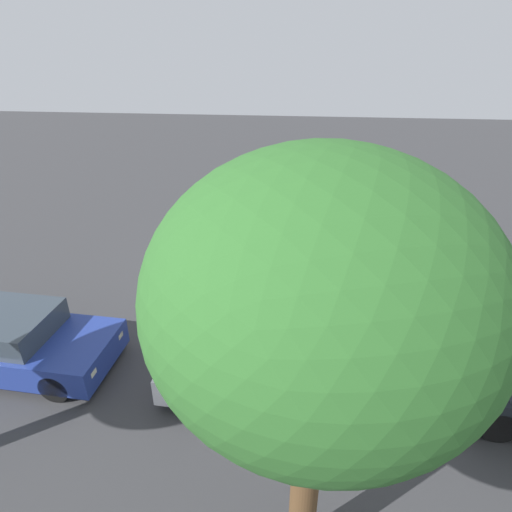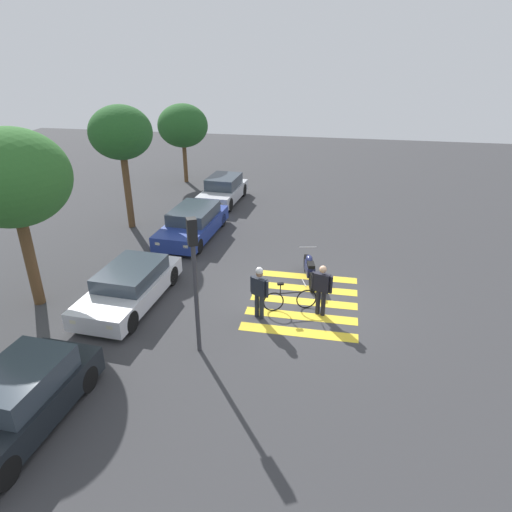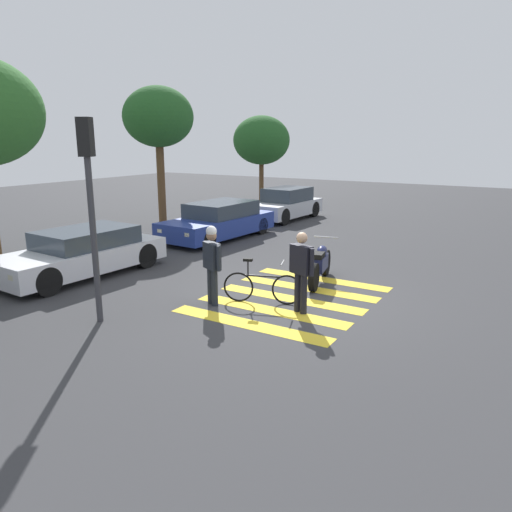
% 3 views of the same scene
% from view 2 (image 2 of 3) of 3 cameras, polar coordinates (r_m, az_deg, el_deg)
% --- Properties ---
extents(ground_plane, '(60.00, 60.00, 0.00)m').
position_cam_2_polar(ground_plane, '(15.14, 6.01, -5.74)').
color(ground_plane, '#38383A').
extents(police_motorcycle, '(2.12, 0.75, 1.06)m').
position_cam_2_polar(police_motorcycle, '(16.23, 6.77, -1.65)').
color(police_motorcycle, black).
rests_on(police_motorcycle, ground_plane).
extents(leaning_bicycle, '(0.69, 1.66, 1.00)m').
position_cam_2_polar(leaning_bicycle, '(14.48, 4.29, -5.48)').
color(leaning_bicycle, black).
rests_on(leaning_bicycle, ground_plane).
extents(officer_on_foot, '(0.38, 0.60, 1.74)m').
position_cam_2_polar(officer_on_foot, '(13.73, 0.42, -4.22)').
color(officer_on_foot, '#1E232D').
rests_on(officer_on_foot, ground_plane).
extents(officer_by_motorcycle, '(0.36, 0.64, 1.70)m').
position_cam_2_polar(officer_by_motorcycle, '(14.05, 8.29, -3.92)').
color(officer_by_motorcycle, black).
rests_on(officer_by_motorcycle, ground_plane).
extents(crosswalk_stripes, '(4.05, 3.53, 0.01)m').
position_cam_2_polar(crosswalk_stripes, '(15.14, 6.01, -5.72)').
color(crosswalk_stripes, yellow).
rests_on(crosswalk_stripes, ground_plane).
extents(car_black_suv, '(4.12, 1.92, 1.42)m').
position_cam_2_polar(car_black_suv, '(11.58, -27.65, -15.82)').
color(car_black_suv, black).
rests_on(car_black_suv, ground_plane).
extents(car_white_van, '(4.54, 2.07, 1.22)m').
position_cam_2_polar(car_white_van, '(15.31, -15.63, -3.66)').
color(car_white_van, black).
rests_on(car_white_van, ground_plane).
extents(car_blue_hatchback, '(4.71, 2.12, 1.30)m').
position_cam_2_polar(car_blue_hatchback, '(20.09, -7.96, 4.12)').
color(car_blue_hatchback, black).
rests_on(car_blue_hatchback, ground_plane).
extents(car_silver_sedan, '(4.04, 1.92, 1.39)m').
position_cam_2_polar(car_silver_sedan, '(24.61, -4.15, 8.30)').
color(car_silver_sedan, black).
rests_on(car_silver_sedan, ground_plane).
extents(traffic_light_pole, '(0.36, 0.32, 3.90)m').
position_cam_2_polar(traffic_light_pole, '(11.61, -7.82, -1.09)').
color(traffic_light_pole, '#38383D').
rests_on(traffic_light_pole, ground_plane).
extents(street_tree_mid, '(3.41, 3.41, 5.67)m').
position_cam_2_polar(street_tree_mid, '(15.15, -28.49, 8.57)').
color(street_tree_mid, brown).
rests_on(street_tree_mid, ground_plane).
extents(street_tree_far, '(2.72, 2.72, 5.49)m').
position_cam_2_polar(street_tree_far, '(20.94, -16.70, 14.58)').
color(street_tree_far, brown).
rests_on(street_tree_far, ground_plane).
extents(street_tree_end, '(2.97, 2.97, 4.68)m').
position_cam_2_polar(street_tree_end, '(28.20, -9.22, 15.91)').
color(street_tree_end, brown).
rests_on(street_tree_end, ground_plane).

